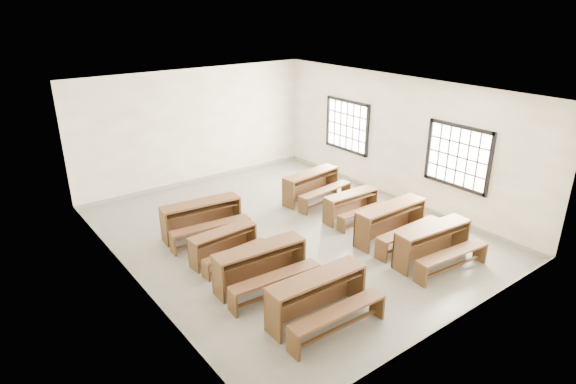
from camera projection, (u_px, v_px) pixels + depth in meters
room at (291, 141)px, 10.09m from camera, size 8.50×8.50×3.20m
desk_set_0 at (319, 295)px, 7.75m from camera, size 1.78×0.97×0.79m
desk_set_1 at (262, 264)px, 8.69m from camera, size 1.79×1.01×0.78m
desk_set_2 at (225, 243)px, 9.60m from camera, size 1.46×0.82×0.64m
desk_set_3 at (202, 216)px, 10.58m from camera, size 1.84×1.09×0.79m
desk_set_4 at (434, 242)px, 9.49m from camera, size 1.79×1.04×0.77m
desk_set_5 at (392, 220)px, 10.38m from camera, size 1.79×0.93×0.80m
desk_set_6 at (352, 204)px, 11.43m from camera, size 1.47×0.78×0.65m
desk_set_7 at (312, 184)px, 12.48m from camera, size 1.78×1.07×0.76m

